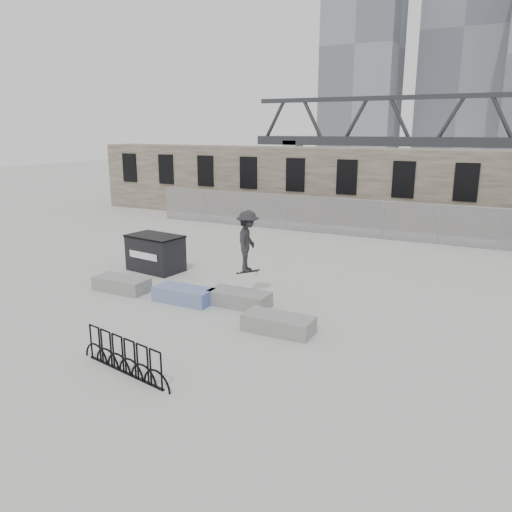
{
  "coord_description": "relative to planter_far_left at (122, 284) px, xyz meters",
  "views": [
    {
      "loc": [
        8.33,
        -13.25,
        5.59
      ],
      "look_at": [
        0.77,
        1.78,
        1.3
      ],
      "focal_mm": 35.0,
      "sensor_mm": 36.0,
      "label": 1
    }
  ],
  "objects": [
    {
      "name": "ground",
      "position": [
        3.53,
        0.3,
        -0.27
      ],
      "size": [
        120.0,
        120.0,
        0.0
      ],
      "primitive_type": "plane",
      "color": "#ACACA7",
      "rests_on": "ground"
    },
    {
      "name": "stone_wall",
      "position": [
        3.53,
        16.54,
        1.99
      ],
      "size": [
        36.0,
        2.58,
        4.5
      ],
      "color": "brown",
      "rests_on": "ground"
    },
    {
      "name": "bike_rack",
      "position": [
        4.28,
        -4.77,
        0.17
      ],
      "size": [
        3.09,
        0.67,
        0.9
      ],
      "rotation": [
        0.0,
        0.0,
        -0.2
      ],
      "color": "black",
      "rests_on": "ground"
    },
    {
      "name": "skyline_towers",
      "position": [
        2.53,
        94.11,
        20.53
      ],
      "size": [
        58.0,
        28.0,
        48.0
      ],
      "color": "slate",
      "rests_on": "ground"
    },
    {
      "name": "planter_far_left",
      "position": [
        0.0,
        0.0,
        0.0
      ],
      "size": [
        2.0,
        0.9,
        0.49
      ],
      "color": "gray",
      "rests_on": "ground"
    },
    {
      "name": "planter_offset",
      "position": [
        6.5,
        -0.88,
        0.0
      ],
      "size": [
        2.0,
        0.9,
        0.49
      ],
      "color": "gray",
      "rests_on": "ground"
    },
    {
      "name": "skateboarder",
      "position": [
        4.51,
        1.07,
        1.78
      ],
      "size": [
        1.06,
        1.45,
        2.15
      ],
      "rotation": [
        0.0,
        0.0,
        1.84
      ],
      "color": "#232426",
      "rests_on": "ground"
    },
    {
      "name": "planter_center_left",
      "position": [
        2.64,
        0.03,
        0.0
      ],
      "size": [
        2.0,
        0.9,
        0.49
      ],
      "color": "#3A5BAF",
      "rests_on": "ground"
    },
    {
      "name": "chainlink_fence",
      "position": [
        3.53,
        12.8,
        0.77
      ],
      "size": [
        22.06,
        0.06,
        2.02
      ],
      "color": "gray",
      "rests_on": "ground"
    },
    {
      "name": "planter_center_right",
      "position": [
        4.48,
        0.53,
        0.0
      ],
      "size": [
        2.0,
        0.9,
        0.49
      ],
      "color": "gray",
      "rests_on": "ground"
    },
    {
      "name": "dumpster",
      "position": [
        -0.55,
        2.68,
        0.47
      ],
      "size": [
        2.39,
        1.65,
        1.46
      ],
      "rotation": [
        0.0,
        0.0,
        -0.14
      ],
      "color": "black",
      "rests_on": "ground"
    }
  ]
}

